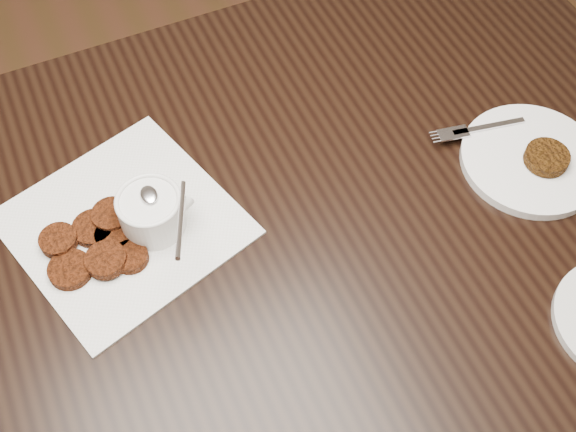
# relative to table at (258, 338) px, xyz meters

# --- Properties ---
(table) EXTENTS (1.52, 0.98, 0.75)m
(table) POSITION_rel_table_xyz_m (0.00, 0.00, 0.00)
(table) COLOR black
(table) RESTS_ON floor
(napkin) EXTENTS (0.38, 0.38, 0.00)m
(napkin) POSITION_rel_table_xyz_m (-0.17, 0.09, 0.38)
(napkin) COLOR white
(napkin) RESTS_ON table
(sauce_ramekin) EXTENTS (0.14, 0.14, 0.13)m
(sauce_ramekin) POSITION_rel_table_xyz_m (-0.12, 0.07, 0.45)
(sauce_ramekin) COLOR white
(sauce_ramekin) RESTS_ON napkin
(patty_cluster) EXTENTS (0.22, 0.22, 0.02)m
(patty_cluster) POSITION_rel_table_xyz_m (-0.21, 0.07, 0.39)
(patty_cluster) COLOR #67260D
(patty_cluster) RESTS_ON napkin
(plate_with_patty) EXTENTS (0.26, 0.26, 0.03)m
(plate_with_patty) POSITION_rel_table_xyz_m (0.46, -0.06, 0.39)
(plate_with_patty) COLOR white
(plate_with_patty) RESTS_ON table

